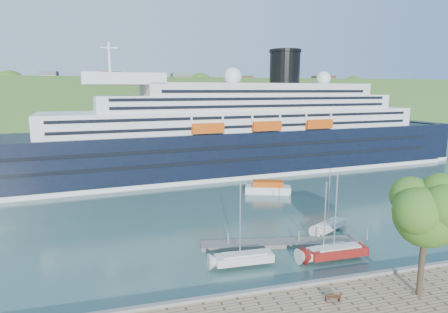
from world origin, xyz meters
TOP-DOWN VIEW (x-y plane):
  - ground at (0.00, 0.00)m, footprint 400.00×400.00m
  - far_hillside at (0.00, 145.00)m, footprint 400.00×50.00m
  - quay_coping at (0.00, -0.20)m, footprint 220.00×0.50m
  - cruise_ship at (7.91, 53.42)m, footprint 127.50×31.29m
  - park_bench at (0.09, -3.22)m, footprint 1.47×0.92m
  - promenade_tree at (8.04, -4.26)m, footprint 7.17×7.17m
  - floating_pontoon at (1.66, 11.11)m, footprint 19.97×5.71m
  - sailboat_white_near at (-4.55, 6.86)m, footprint 7.04×2.14m
  - sailboat_red at (6.08, 5.61)m, footprint 7.47×2.10m
  - sailboat_white_far at (9.69, 13.46)m, footprint 6.56×4.70m
  - tender_launch at (8.88, 33.62)m, footprint 8.87×5.63m
  - sailboat_extra at (5.04, 6.19)m, footprint 6.82×2.59m

SIDE VIEW (x-z plane):
  - ground at x=0.00m, z-range 0.00..0.00m
  - floating_pontoon at x=1.66m, z-range 0.00..0.44m
  - quay_coping at x=0.00m, z-range 1.00..1.30m
  - tender_launch at x=8.88m, z-range 0.00..2.32m
  - park_bench at x=0.09m, z-range 1.00..1.87m
  - sailboat_white_far at x=9.69m, z-range 0.00..8.39m
  - sailboat_extra at x=5.04m, z-range 0.00..8.59m
  - sailboat_white_near at x=-4.55m, z-range 0.00..9.02m
  - sailboat_red at x=6.08m, z-range 0.00..9.64m
  - promenade_tree at x=8.04m, z-range 1.00..12.87m
  - far_hillside at x=0.00m, z-range 0.00..24.00m
  - cruise_ship at x=7.91m, z-range 0.00..28.36m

